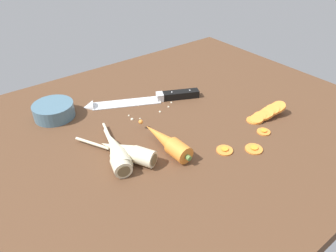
# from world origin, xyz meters

# --- Properties ---
(ground_plane) EXTENTS (1.20, 0.90, 0.04)m
(ground_plane) POSITION_xyz_m (0.00, 0.00, -0.02)
(ground_plane) COLOR brown
(chefs_knife) EXTENTS (0.33, 0.18, 0.04)m
(chefs_knife) POSITION_xyz_m (0.03, 0.15, 0.01)
(chefs_knife) COLOR silver
(chefs_knife) RESTS_ON ground_plane
(whole_carrot) EXTENTS (0.04, 0.19, 0.04)m
(whole_carrot) POSITION_xyz_m (-0.05, -0.08, 0.02)
(whole_carrot) COLOR orange
(whole_carrot) RESTS_ON ground_plane
(parsnip_front) EXTENTS (0.07, 0.18, 0.04)m
(parsnip_front) POSITION_xyz_m (-0.17, -0.05, 0.02)
(parsnip_front) COLOR beige
(parsnip_front) RESTS_ON ground_plane
(parsnip_mid_left) EXTENTS (0.07, 0.19, 0.04)m
(parsnip_mid_left) POSITION_xyz_m (-0.16, -0.03, 0.02)
(parsnip_mid_left) COLOR beige
(parsnip_mid_left) RESTS_ON ground_plane
(parsnip_mid_right) EXTENTS (0.12, 0.20, 0.04)m
(parsnip_mid_right) POSITION_xyz_m (-0.14, -0.05, 0.02)
(parsnip_mid_right) COLOR beige
(parsnip_mid_right) RESTS_ON ground_plane
(carrot_slice_stack) EXTENTS (0.12, 0.05, 0.04)m
(carrot_slice_stack) POSITION_xyz_m (0.25, -0.13, 0.01)
(carrot_slice_stack) COLOR orange
(carrot_slice_stack) RESTS_ON ground_plane
(carrot_slice_stray_near) EXTENTS (0.04, 0.04, 0.01)m
(carrot_slice_stray_near) POSITION_xyz_m (0.06, -0.17, 0.00)
(carrot_slice_stray_near) COLOR orange
(carrot_slice_stray_near) RESTS_ON ground_plane
(carrot_slice_stray_mid) EXTENTS (0.04, 0.04, 0.01)m
(carrot_slice_stray_mid) POSITION_xyz_m (0.12, -0.21, 0.00)
(carrot_slice_stray_mid) COLOR orange
(carrot_slice_stray_mid) RESTS_ON ground_plane
(carrot_slice_stray_far) EXTENTS (0.03, 0.03, 0.01)m
(carrot_slice_stray_far) POSITION_xyz_m (0.19, -0.18, 0.00)
(carrot_slice_stray_far) COLOR orange
(carrot_slice_stray_far) RESTS_ON ground_plane
(prep_bowl) EXTENTS (0.11, 0.11, 0.04)m
(prep_bowl) POSITION_xyz_m (-0.21, 0.22, 0.02)
(prep_bowl) COLOR slate
(prep_bowl) RESTS_ON ground_plane
(mince_crumbs) EXTENTS (0.15, 0.07, 0.01)m
(mince_crumbs) POSITION_xyz_m (0.02, 0.09, 0.00)
(mince_crumbs) COLOR beige
(mince_crumbs) RESTS_ON ground_plane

